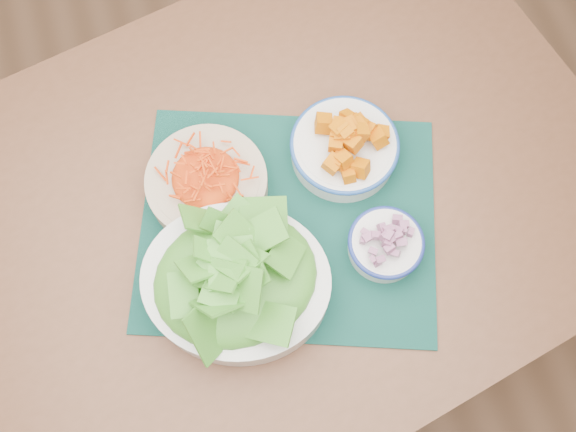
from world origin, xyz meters
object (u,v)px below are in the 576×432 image
(squash_bowl, at_px, (345,145))
(carrot_bowl, at_px, (206,181))
(placemat, at_px, (288,222))
(onion_bowl, at_px, (386,244))
(lettuce_bowl, at_px, (235,278))
(table, at_px, (244,228))

(squash_bowl, bearing_deg, carrot_bowl, 178.94)
(squash_bowl, bearing_deg, placemat, -144.29)
(squash_bowl, bearing_deg, onion_bowl, -86.88)
(squash_bowl, relative_size, lettuce_bowl, 0.56)
(table, relative_size, carrot_bowl, 6.10)
(placemat, bearing_deg, lettuce_bowl, -122.31)
(table, bearing_deg, onion_bowl, -44.44)
(squash_bowl, bearing_deg, lettuce_bowl, -143.21)
(squash_bowl, bearing_deg, table, -165.97)
(squash_bowl, distance_m, onion_bowl, 0.18)
(table, height_order, squash_bowl, squash_bowl)
(table, bearing_deg, carrot_bowl, 115.01)
(placemat, height_order, lettuce_bowl, lettuce_bowl)
(placemat, relative_size, squash_bowl, 2.38)
(carrot_bowl, distance_m, squash_bowl, 0.24)
(lettuce_bowl, bearing_deg, placemat, 60.30)
(squash_bowl, xyz_separation_m, lettuce_bowl, (-0.24, -0.18, 0.03))
(carrot_bowl, xyz_separation_m, onion_bowl, (0.25, -0.19, -0.01))
(table, distance_m, squash_bowl, 0.24)
(carrot_bowl, relative_size, lettuce_bowl, 0.66)
(lettuce_bowl, height_order, onion_bowl, lettuce_bowl)
(table, distance_m, lettuce_bowl, 0.21)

